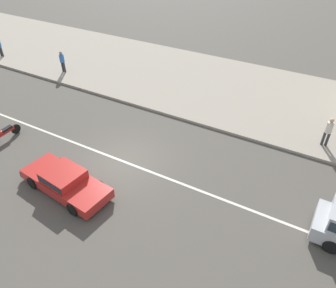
{
  "coord_description": "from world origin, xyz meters",
  "views": [
    {
      "loc": [
        8.26,
        -10.09,
        10.74
      ],
      "look_at": [
        1.8,
        1.48,
        0.8
      ],
      "focal_mm": 35.0,
      "sensor_mm": 36.0,
      "label": 1
    }
  ],
  "objects_px": {
    "sedan_red_1": "(65,181)",
    "pedestrian_near_clock": "(62,60)",
    "motorcycle_0": "(5,133)",
    "pedestrian_by_shop": "(329,130)"
  },
  "relations": [
    {
      "from": "motorcycle_0",
      "to": "pedestrian_by_shop",
      "type": "distance_m",
      "value": 17.37
    },
    {
      "from": "sedan_red_1",
      "to": "pedestrian_near_clock",
      "type": "height_order",
      "value": "pedestrian_near_clock"
    },
    {
      "from": "pedestrian_near_clock",
      "to": "pedestrian_by_shop",
      "type": "distance_m",
      "value": 18.75
    },
    {
      "from": "pedestrian_near_clock",
      "to": "pedestrian_by_shop",
      "type": "relative_size",
      "value": 0.96
    },
    {
      "from": "motorcycle_0",
      "to": "sedan_red_1",
      "type": "bearing_deg",
      "value": -12.8
    },
    {
      "from": "pedestrian_near_clock",
      "to": "pedestrian_by_shop",
      "type": "bearing_deg",
      "value": -0.48
    },
    {
      "from": "sedan_red_1",
      "to": "pedestrian_by_shop",
      "type": "height_order",
      "value": "pedestrian_by_shop"
    },
    {
      "from": "motorcycle_0",
      "to": "pedestrian_near_clock",
      "type": "distance_m",
      "value": 8.7
    },
    {
      "from": "sedan_red_1",
      "to": "motorcycle_0",
      "type": "xyz_separation_m",
      "value": [
        -5.66,
        1.29,
        -0.11
      ]
    },
    {
      "from": "pedestrian_by_shop",
      "to": "pedestrian_near_clock",
      "type": "bearing_deg",
      "value": 179.52
    }
  ]
}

